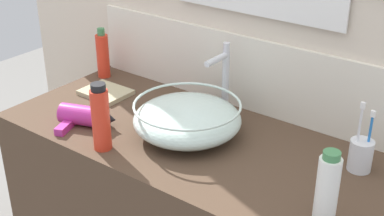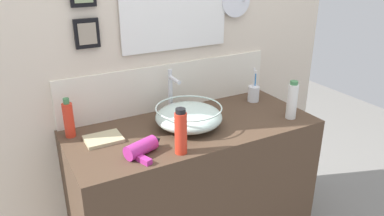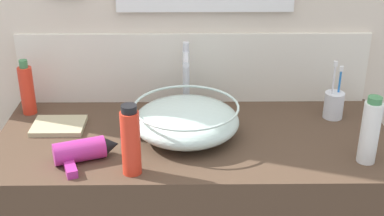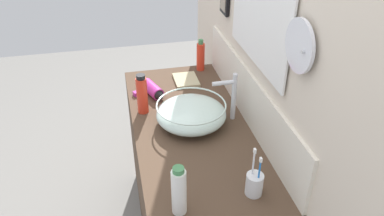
# 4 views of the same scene
# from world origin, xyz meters

# --- Properties ---
(vanity_counter) EXTENTS (1.27, 0.56, 0.85)m
(vanity_counter) POSITION_xyz_m (0.00, 0.00, 0.42)
(vanity_counter) COLOR #4C3828
(vanity_counter) RESTS_ON ground
(back_panel) EXTENTS (2.15, 0.10, 2.56)m
(back_panel) POSITION_xyz_m (0.00, 0.31, 1.28)
(back_panel) COLOR beige
(back_panel) RESTS_ON ground
(glass_bowl_sink) EXTENTS (0.34, 0.34, 0.11)m
(glass_bowl_sink) POSITION_xyz_m (-0.03, 0.00, 0.91)
(glass_bowl_sink) COLOR silver
(glass_bowl_sink) RESTS_ON vanity_counter
(faucet) EXTENTS (0.02, 0.12, 0.25)m
(faucet) POSITION_xyz_m (-0.03, 0.20, 0.99)
(faucet) COLOR silver
(faucet) RESTS_ON vanity_counter
(hair_drier) EXTENTS (0.20, 0.17, 0.07)m
(hair_drier) POSITION_xyz_m (-0.33, -0.15, 0.88)
(hair_drier) COLOR #B22D8C
(hair_drier) RESTS_ON vanity_counter
(toothbrush_cup) EXTENTS (0.07, 0.07, 0.21)m
(toothbrush_cup) POSITION_xyz_m (0.48, 0.13, 0.90)
(toothbrush_cup) COLOR silver
(toothbrush_cup) RESTS_ON vanity_counter
(shampoo_bottle) EXTENTS (0.05, 0.05, 0.20)m
(shampoo_bottle) POSITION_xyz_m (-0.57, 0.18, 0.94)
(shampoo_bottle) COLOR red
(shampoo_bottle) RESTS_ON vanity_counter
(spray_bottle) EXTENTS (0.05, 0.05, 0.21)m
(spray_bottle) POSITION_xyz_m (-0.18, -0.22, 0.95)
(spray_bottle) COLOR red
(spray_bottle) RESTS_ON vanity_counter
(lotion_bottle) EXTENTS (0.05, 0.05, 0.21)m
(lotion_bottle) POSITION_xyz_m (0.50, -0.16, 0.95)
(lotion_bottle) COLOR white
(lotion_bottle) RESTS_ON vanity_counter
(hand_towel) EXTENTS (0.17, 0.13, 0.02)m
(hand_towel) POSITION_xyz_m (-0.45, 0.06, 0.86)
(hand_towel) COLOR tan
(hand_towel) RESTS_ON vanity_counter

